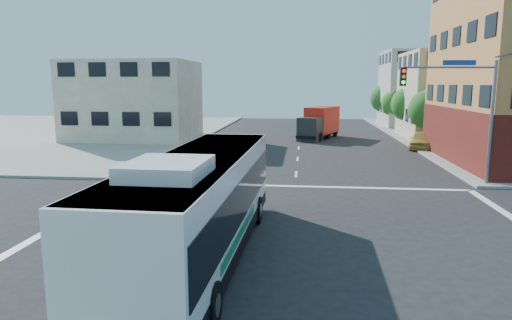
# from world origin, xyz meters

# --- Properties ---
(ground) EXTENTS (120.00, 120.00, 0.00)m
(ground) POSITION_xyz_m (0.00, 0.00, 0.00)
(ground) COLOR black
(ground) RESTS_ON ground
(sidewalk_nw) EXTENTS (50.00, 50.00, 0.15)m
(sidewalk_nw) POSITION_xyz_m (-35.00, 35.00, 0.07)
(sidewalk_nw) COLOR gray
(sidewalk_nw) RESTS_ON ground
(building_east_near) EXTENTS (12.06, 10.06, 9.00)m
(building_east_near) POSITION_xyz_m (16.98, 33.98, 4.51)
(building_east_near) COLOR tan
(building_east_near) RESTS_ON ground
(building_east_far) EXTENTS (12.06, 10.06, 10.00)m
(building_east_far) POSITION_xyz_m (16.98, 47.98, 5.01)
(building_east_far) COLOR #ADADA7
(building_east_far) RESTS_ON ground
(building_west) EXTENTS (12.06, 10.06, 8.00)m
(building_west) POSITION_xyz_m (-17.02, 29.98, 4.01)
(building_west) COLOR beige
(building_west) RESTS_ON ground
(signal_mast_ne) EXTENTS (7.91, 1.13, 8.07)m
(signal_mast_ne) POSITION_xyz_m (9.08, 10.62, 4.98)
(signal_mast_ne) COLOR slate
(signal_mast_ne) RESTS_ON ground
(street_tree_a) EXTENTS (3.60, 3.60, 5.53)m
(street_tree_a) POSITION_xyz_m (11.90, 27.92, 3.59)
(street_tree_a) COLOR #371F14
(street_tree_a) RESTS_ON ground
(street_tree_b) EXTENTS (3.80, 3.80, 5.79)m
(street_tree_b) POSITION_xyz_m (11.90, 35.92, 3.75)
(street_tree_b) COLOR #371F14
(street_tree_b) RESTS_ON ground
(street_tree_c) EXTENTS (3.40, 3.40, 5.29)m
(street_tree_c) POSITION_xyz_m (11.90, 43.92, 3.46)
(street_tree_c) COLOR #371F14
(street_tree_c) RESTS_ON ground
(street_tree_d) EXTENTS (4.00, 4.00, 6.03)m
(street_tree_d) POSITION_xyz_m (11.90, 51.92, 3.88)
(street_tree_d) COLOR #371F14
(street_tree_d) RESTS_ON ground
(transit_bus) EXTENTS (3.16, 13.03, 3.84)m
(transit_bus) POSITION_xyz_m (-2.81, -1.67, 1.88)
(transit_bus) COLOR black
(transit_bus) RESTS_ON ground
(box_truck) EXTENTS (4.68, 7.57, 3.29)m
(box_truck) POSITION_xyz_m (2.00, 32.55, 1.60)
(box_truck) COLOR #222327
(box_truck) RESTS_ON ground
(parked_car) EXTENTS (3.05, 4.97, 1.58)m
(parked_car) POSITION_xyz_m (10.77, 25.72, 0.79)
(parked_car) COLOR gold
(parked_car) RESTS_ON ground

